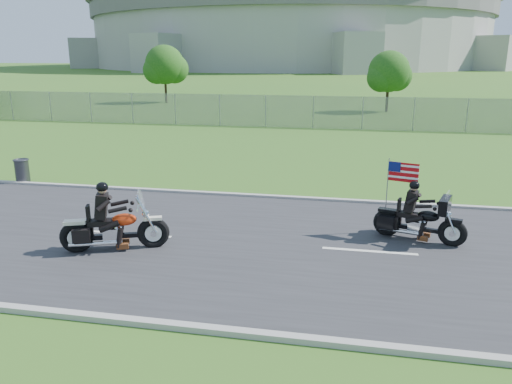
# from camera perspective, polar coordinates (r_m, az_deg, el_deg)

# --- Properties ---
(ground) EXTENTS (420.00, 420.00, 0.00)m
(ground) POSITION_cam_1_polar(r_m,az_deg,el_deg) (12.55, -5.80, -5.60)
(ground) COLOR #28541A
(ground) RESTS_ON ground
(road) EXTENTS (120.00, 8.00, 0.04)m
(road) POSITION_cam_1_polar(r_m,az_deg,el_deg) (12.54, -5.80, -5.51)
(road) COLOR #28282B
(road) RESTS_ON ground
(curb_north) EXTENTS (120.00, 0.18, 0.12)m
(curb_north) POSITION_cam_1_polar(r_m,az_deg,el_deg) (16.25, -1.72, -0.38)
(curb_north) COLOR #9E9B93
(curb_north) RESTS_ON ground
(curb_south) EXTENTS (120.00, 0.18, 0.12)m
(curb_south) POSITION_cam_1_polar(r_m,az_deg,el_deg) (9.10, -13.35, -14.27)
(curb_south) COLOR #9E9B93
(curb_south) RESTS_ON ground
(fence) EXTENTS (60.00, 0.03, 2.00)m
(fence) POSITION_cam_1_polar(r_m,az_deg,el_deg) (32.50, -4.18, 9.33)
(fence) COLOR gray
(fence) RESTS_ON ground
(stadium) EXTENTS (140.40, 140.40, 29.20)m
(stadium) POSITION_cam_1_polar(r_m,az_deg,el_deg) (183.03, 3.87, 19.01)
(stadium) COLOR #A3A099
(stadium) RESTS_ON ground
(tree_fence_near) EXTENTS (3.52, 3.28, 4.75)m
(tree_fence_near) POSITION_cam_1_polar(r_m,az_deg,el_deg) (41.33, 15.00, 12.93)
(tree_fence_near) COLOR #382316
(tree_fence_near) RESTS_ON ground
(tree_fence_mid) EXTENTS (3.96, 3.69, 5.30)m
(tree_fence_mid) POSITION_cam_1_polar(r_m,az_deg,el_deg) (48.48, -10.32, 13.90)
(tree_fence_mid) COLOR #382316
(tree_fence_mid) RESTS_ON ground
(motorcycle_lead) EXTENTS (2.42, 1.20, 1.70)m
(motorcycle_lead) POSITION_cam_1_polar(r_m,az_deg,el_deg) (12.18, -16.02, -4.12)
(motorcycle_lead) COLOR black
(motorcycle_lead) RESTS_ON ground
(motorcycle_follow) EXTENTS (2.22, 1.06, 1.90)m
(motorcycle_follow) POSITION_cam_1_polar(r_m,az_deg,el_deg) (12.94, 18.11, -3.19)
(motorcycle_follow) COLOR black
(motorcycle_follow) RESTS_ON ground
(trash_can) EXTENTS (0.59, 0.59, 0.85)m
(trash_can) POSITION_cam_1_polar(r_m,az_deg,el_deg) (19.76, -25.16, 2.13)
(trash_can) COLOR #3B3B40
(trash_can) RESTS_ON ground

